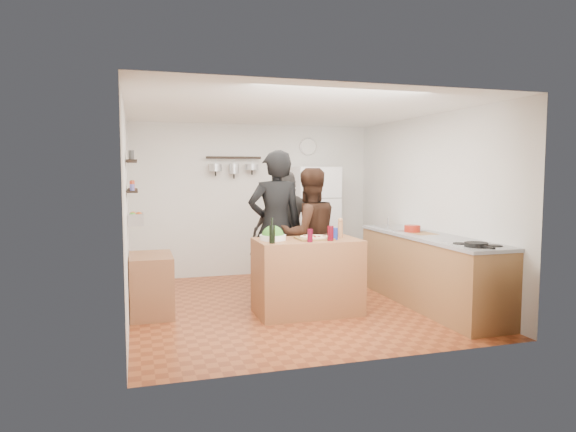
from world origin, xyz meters
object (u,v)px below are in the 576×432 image
object	(u,v)px
wall_clock	(308,147)
side_table	(151,285)
person_left	(276,227)
fridge	(314,221)
salt_canister	(334,234)
person_back	(288,232)
salad_bowl	(273,237)
red_bowl	(412,229)
counter_run	(429,271)
wine_bottle	(272,234)
person_center	(309,235)
prep_island	(307,276)
skillet	(476,245)
pepper_mill	(340,230)

from	to	relation	value
wall_clock	side_table	xyz separation A→B (m)	(-2.69, -2.04, -1.78)
person_left	fridge	xyz separation A→B (m)	(1.09, 1.56, -0.10)
salt_canister	person_back	size ratio (longest dim) A/B	0.08
salt_canister	salad_bowl	bearing A→B (deg)	166.72
red_bowl	person_back	bearing A→B (deg)	148.90
red_bowl	counter_run	bearing A→B (deg)	-81.87
wine_bottle	side_table	distance (m)	1.63
person_center	salt_canister	bearing A→B (deg)	92.43
wall_clock	side_table	world-z (taller)	wall_clock
prep_island	wine_bottle	distance (m)	0.78
prep_island	person_back	size ratio (longest dim) A/B	0.72
prep_island	fridge	size ratio (longest dim) A/B	0.69
prep_island	skillet	size ratio (longest dim) A/B	5.03
person_left	person_back	world-z (taller)	person_left
wine_bottle	pepper_mill	bearing A→B (deg)	15.87
salad_bowl	wine_bottle	distance (m)	0.29
salt_canister	wall_clock	world-z (taller)	wall_clock
salad_bowl	salt_canister	world-z (taller)	salt_canister
red_bowl	person_left	bearing A→B (deg)	167.64
salt_canister	person_back	distance (m)	1.26
person_center	side_table	bearing A→B (deg)	-2.90
salad_bowl	fridge	world-z (taller)	fridge
skillet	wine_bottle	bearing A→B (deg)	154.55
salt_canister	person_center	bearing A→B (deg)	97.59
pepper_mill	salad_bowl	bearing A→B (deg)	180.00
person_back	red_bowl	xyz separation A→B (m)	(1.47, -0.89, 0.10)
wine_bottle	person_center	size ratio (longest dim) A/B	0.12
skillet	side_table	size ratio (longest dim) A/B	0.31
salt_canister	person_left	distance (m)	0.92
person_left	person_back	distance (m)	0.61
wall_clock	pepper_mill	bearing A→B (deg)	-99.56
wine_bottle	fridge	xyz separation A→B (m)	(1.37, 2.40, -0.11)
wine_bottle	red_bowl	size ratio (longest dim) A/B	0.97
prep_island	person_left	bearing A→B (deg)	109.96
wine_bottle	side_table	world-z (taller)	wine_bottle
pepper_mill	skillet	bearing A→B (deg)	-49.09
person_back	wall_clock	size ratio (longest dim) A/B	5.78
person_left	side_table	xyz separation A→B (m)	(-1.60, -0.15, -0.64)
fridge	side_table	bearing A→B (deg)	-147.59
red_bowl	fridge	size ratio (longest dim) A/B	0.12
salad_bowl	fridge	bearing A→B (deg)	58.95
salt_canister	red_bowl	size ratio (longest dim) A/B	0.67
salt_canister	person_left	size ratio (longest dim) A/B	0.07
skillet	salad_bowl	bearing A→B (deg)	147.58
counter_run	wall_clock	xyz separation A→B (m)	(-0.75, 2.63, 1.70)
person_left	red_bowl	xyz separation A→B (m)	(1.79, -0.39, -0.04)
counter_run	person_back	bearing A→B (deg)	140.86
counter_run	fridge	bearing A→B (deg)	108.06
prep_island	pepper_mill	world-z (taller)	pepper_mill
wall_clock	side_table	bearing A→B (deg)	-142.85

